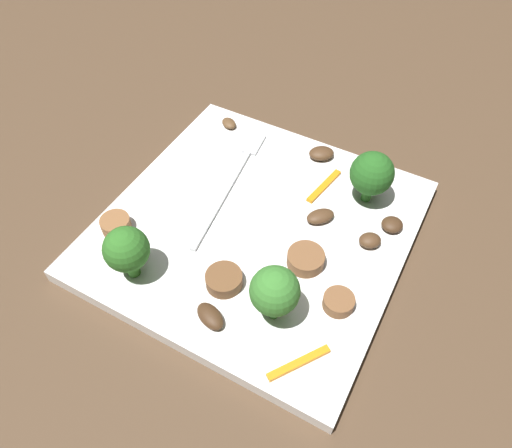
{
  "coord_description": "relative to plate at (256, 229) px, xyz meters",
  "views": [
    {
      "loc": [
        -0.27,
        -0.15,
        0.38
      ],
      "look_at": [
        0.0,
        0.0,
        0.02
      ],
      "focal_mm": 33.73,
      "sensor_mm": 36.0,
      "label": 1
    }
  ],
  "objects": [
    {
      "name": "ground_plane",
      "position": [
        0.0,
        0.0,
        -0.01
      ],
      "size": [
        1.4,
        1.4,
        0.0
      ],
      "primitive_type": "plane",
      "color": "#4C3826"
    },
    {
      "name": "mushroom_3",
      "position": [
        0.12,
        -0.02,
        0.01
      ],
      "size": [
        0.03,
        0.03,
        0.01
      ],
      "primitive_type": "ellipsoid",
      "rotation": [
        0.0,
        0.0,
        5.34
      ],
      "color": "#4C331E",
      "rests_on": "plate"
    },
    {
      "name": "mushroom_4",
      "position": [
        0.06,
        -0.12,
        0.01
      ],
      "size": [
        0.03,
        0.03,
        0.01
      ],
      "primitive_type": "ellipsoid",
      "rotation": [
        0.0,
        0.0,
        2.35
      ],
      "color": "#422B19",
      "rests_on": "plate"
    },
    {
      "name": "pepper_strip_1",
      "position": [
        -0.11,
        -0.1,
        0.01
      ],
      "size": [
        0.05,
        0.04,
        0.0
      ],
      "primitive_type": "cube",
      "rotation": [
        0.0,
        0.0,
        2.54
      ],
      "color": "orange",
      "rests_on": "plate"
    },
    {
      "name": "broccoli_floret_2",
      "position": [
        -0.08,
        -0.06,
        0.05
      ],
      "size": [
        0.04,
        0.04,
        0.06
      ],
      "color": "#408630",
      "rests_on": "plate"
    },
    {
      "name": "fork",
      "position": [
        0.04,
        0.05,
        0.01
      ],
      "size": [
        0.18,
        0.04,
        0.0
      ],
      "rotation": [
        0.0,
        0.0,
        0.14
      ],
      "color": "silver",
      "rests_on": "plate"
    },
    {
      "name": "mushroom_5",
      "position": [
        0.12,
        0.1,
        0.01
      ],
      "size": [
        0.02,
        0.03,
        0.01
      ],
      "primitive_type": "ellipsoid",
      "rotation": [
        0.0,
        0.0,
        1.05
      ],
      "color": "brown",
      "rests_on": "plate"
    },
    {
      "name": "mushroom_2",
      "position": [
        -0.11,
        -0.02,
        0.01
      ],
      "size": [
        0.03,
        0.03,
        0.01
      ],
      "primitive_type": "ellipsoid",
      "rotation": [
        0.0,
        0.0,
        1.17
      ],
      "color": "#422B19",
      "rests_on": "plate"
    },
    {
      "name": "sausage_slice_2",
      "position": [
        -0.08,
        -0.01,
        0.01
      ],
      "size": [
        0.04,
        0.04,
        0.01
      ],
      "primitive_type": "cylinder",
      "rotation": [
        0.0,
        0.0,
        0.2
      ],
      "color": "brown",
      "rests_on": "plate"
    },
    {
      "name": "plate",
      "position": [
        0.0,
        0.0,
        0.0
      ],
      "size": [
        0.29,
        0.29,
        0.02
      ],
      "primitive_type": "cube",
      "color": "white",
      "rests_on": "ground_plane"
    },
    {
      "name": "broccoli_floret_1",
      "position": [
        0.08,
        -0.08,
        0.04
      ],
      "size": [
        0.04,
        0.04,
        0.06
      ],
      "color": "#296420",
      "rests_on": "plate"
    },
    {
      "name": "broccoli_floret_0",
      "position": [
        -0.1,
        0.07,
        0.04
      ],
      "size": [
        0.04,
        0.04,
        0.06
      ],
      "color": "#347525",
      "rests_on": "plate"
    },
    {
      "name": "pepper_strip_0",
      "position": [
        0.08,
        -0.04,
        0.01
      ],
      "size": [
        0.06,
        0.02,
        0.0
      ],
      "primitive_type": "cube",
      "rotation": [
        0.0,
        0.0,
        2.97
      ],
      "color": "orange",
      "rests_on": "plate"
    },
    {
      "name": "mushroom_0",
      "position": [
        0.04,
        -0.05,
        0.01
      ],
      "size": [
        0.03,
        0.03,
        0.01
      ],
      "primitive_type": "ellipsoid",
      "rotation": [
        0.0,
        0.0,
        2.43
      ],
      "color": "#4C331E",
      "rests_on": "plate"
    },
    {
      "name": "sausage_slice_3",
      "position": [
        -0.02,
        -0.06,
        0.01
      ],
      "size": [
        0.04,
        0.04,
        0.01
      ],
      "primitive_type": "cylinder",
      "rotation": [
        0.0,
        0.0,
        3.01
      ],
      "color": "brown",
      "rests_on": "plate"
    },
    {
      "name": "mushroom_1",
      "position": [
        0.03,
        -0.11,
        0.01
      ],
      "size": [
        0.03,
        0.03,
        0.01
      ],
      "primitive_type": "ellipsoid",
      "rotation": [
        0.0,
        0.0,
        5.36
      ],
      "color": "#4C331E",
      "rests_on": "plate"
    },
    {
      "name": "sausage_slice_0",
      "position": [
        -0.07,
        0.12,
        0.01
      ],
      "size": [
        0.03,
        0.03,
        0.01
      ],
      "primitive_type": "cylinder",
      "rotation": [
        0.0,
        0.0,
        1.74
      ],
      "color": "brown",
      "rests_on": "plate"
    },
    {
      "name": "sausage_slice_1",
      "position": [
        -0.05,
        -0.11,
        0.01
      ],
      "size": [
        0.03,
        0.03,
        0.01
      ],
      "primitive_type": "cylinder",
      "rotation": [
        0.0,
        0.0,
        1.65
      ],
      "color": "brown",
      "rests_on": "plate"
    }
  ]
}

